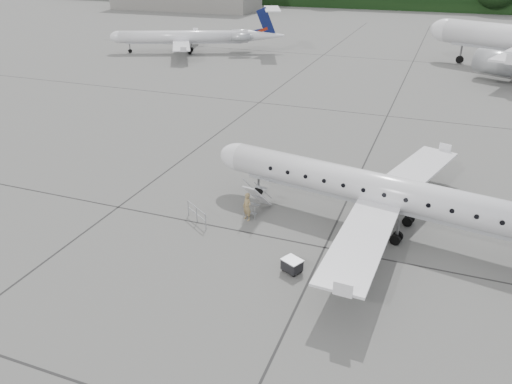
% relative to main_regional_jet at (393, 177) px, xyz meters
% --- Properties ---
extents(ground, '(320.00, 320.00, 0.00)m').
position_rel_main_regional_jet_xyz_m(ground, '(1.45, -6.73, -3.43)').
color(ground, '#5F5F5D').
rests_on(ground, ground).
extents(main_regional_jet, '(29.71, 23.67, 6.85)m').
position_rel_main_regional_jet_xyz_m(main_regional_jet, '(0.00, 0.00, 0.00)').
color(main_regional_jet, silver).
rests_on(main_regional_jet, ground).
extents(airstair, '(1.22, 2.30, 2.15)m').
position_rel_main_regional_jet_xyz_m(airstair, '(-8.07, -0.68, -2.35)').
color(airstair, silver).
rests_on(airstair, ground).
extents(passenger, '(0.79, 0.69, 1.81)m').
position_rel_main_regional_jet_xyz_m(passenger, '(-8.29, -1.90, -2.52)').
color(passenger, '#8F784E').
rests_on(passenger, ground).
extents(safety_railing, '(1.86, 1.30, 1.00)m').
position_rel_main_regional_jet_xyz_m(safety_railing, '(-11.08, -3.28, -2.93)').
color(safety_railing, '#96999E').
rests_on(safety_railing, ground).
extents(baggage_cart, '(1.17, 1.09, 0.81)m').
position_rel_main_regional_jet_xyz_m(baggage_cart, '(-4.04, -6.27, -3.02)').
color(baggage_cart, black).
rests_on(baggage_cart, ground).
extents(bg_regional_left, '(31.59, 27.48, 6.93)m').
position_rel_main_regional_jet_xyz_m(bg_regional_left, '(-38.34, 46.13, 0.04)').
color(bg_regional_left, silver).
rests_on(bg_regional_left, ground).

